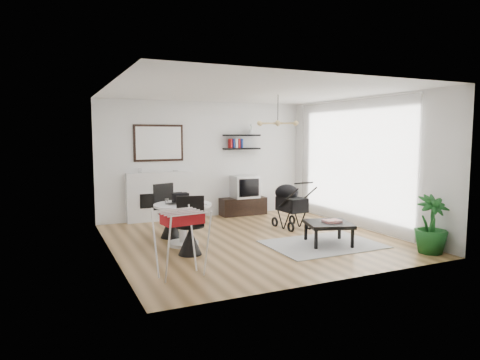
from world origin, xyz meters
name	(u,v)px	position (x,y,z in m)	size (l,w,h in m)	color
floor	(252,239)	(0.00, 0.00, 0.00)	(5.00, 5.00, 0.00)	brown
ceiling	(252,92)	(0.00, 0.00, 2.70)	(5.00, 5.00, 0.00)	white
wall_back	(205,160)	(0.00, 2.50, 1.35)	(5.00, 5.00, 0.00)	white
wall_left	(110,172)	(-2.50, 0.00, 1.35)	(5.00, 5.00, 0.00)	white
wall_right	(361,163)	(2.50, 0.00, 1.35)	(5.00, 5.00, 0.00)	white
sheer_curtain	(350,163)	(2.40, 0.20, 1.35)	(0.04, 3.60, 2.60)	white
fireplace	(160,191)	(-1.10, 2.42, 0.69)	(1.50, 0.17, 2.16)	white
shelf_lower	(242,149)	(0.89, 2.37, 1.60)	(0.90, 0.25, 0.04)	black
shelf_upper	(242,135)	(0.89, 2.37, 1.92)	(0.90, 0.25, 0.04)	black
pendant_lamp	(278,123)	(0.70, 0.30, 2.15)	(0.90, 0.90, 0.10)	tan
tv_console	(243,206)	(0.89, 2.29, 0.21)	(1.12, 0.39, 0.42)	black
crt_tv	(244,187)	(0.93, 2.29, 0.69)	(0.61, 0.53, 0.53)	#B3B4B6
dining_table	(183,218)	(-1.28, 0.13, 0.48)	(1.00, 1.00, 0.73)	white
laptop	(177,204)	(-1.39, 0.12, 0.75)	(0.33, 0.21, 0.03)	black
black_bag	(180,198)	(-1.26, 0.34, 0.81)	(0.27, 0.16, 0.16)	black
newspaper	(194,204)	(-1.10, 0.04, 0.74)	(0.37, 0.31, 0.01)	beige
drinking_glass	(167,201)	(-1.53, 0.24, 0.78)	(0.06, 0.06, 0.10)	white
chair_far	(170,221)	(-1.33, 0.79, 0.32)	(0.53, 0.54, 1.01)	black
chair_near	(190,236)	(-1.36, -0.51, 0.31)	(0.50, 0.52, 0.99)	black
drying_rack	(181,242)	(-1.80, -1.48, 0.48)	(0.68, 0.65, 0.92)	white
stroller	(290,207)	(1.19, 0.61, 0.43)	(0.57, 0.85, 1.01)	black
rug	(323,244)	(0.97, -0.87, 0.01)	(1.94, 1.40, 0.01)	#959595
coffee_table	(328,225)	(1.07, -0.89, 0.35)	(0.94, 0.94, 0.38)	black
magazines	(332,221)	(1.12, -0.91, 0.42)	(0.29, 0.23, 0.04)	red
potted_plant	(431,224)	(2.25, -2.04, 0.48)	(0.53, 0.53, 0.95)	#17511C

